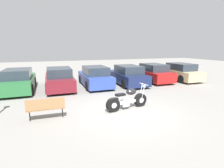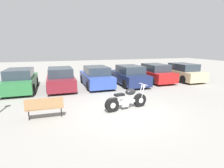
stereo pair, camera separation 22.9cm
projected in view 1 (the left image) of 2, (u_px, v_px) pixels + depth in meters
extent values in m
plane|color=gray|center=(125.00, 111.00, 7.75)|extent=(60.00, 60.00, 0.00)
cylinder|color=black|center=(140.00, 100.00, 8.38)|extent=(0.65, 0.31, 0.62)
cylinder|color=silver|center=(140.00, 100.00, 8.38)|extent=(0.28, 0.26, 0.25)
cylinder|color=black|center=(113.00, 105.00, 7.64)|extent=(0.65, 0.31, 0.62)
cylinder|color=silver|center=(113.00, 105.00, 7.64)|extent=(0.28, 0.26, 0.25)
cube|color=silver|center=(127.00, 102.00, 8.01)|extent=(1.16, 0.31, 0.12)
cube|color=silver|center=(125.00, 103.00, 7.96)|extent=(0.38, 0.30, 0.30)
ellipsoid|color=black|center=(131.00, 92.00, 8.02)|extent=(0.57, 0.43, 0.29)
cube|color=black|center=(120.00, 95.00, 7.74)|extent=(0.48, 0.31, 0.09)
ellipsoid|color=black|center=(114.00, 100.00, 7.62)|extent=(0.51, 0.28, 0.20)
cylinder|color=silver|center=(143.00, 92.00, 8.27)|extent=(0.22, 0.07, 0.76)
cylinder|color=silver|center=(141.00, 92.00, 8.42)|extent=(0.22, 0.07, 0.76)
cylinder|color=silver|center=(144.00, 84.00, 8.31)|extent=(0.14, 0.62, 0.03)
sphere|color=silver|center=(144.00, 86.00, 8.36)|extent=(0.15, 0.15, 0.15)
cylinder|color=silver|center=(120.00, 105.00, 8.00)|extent=(1.15, 0.28, 0.08)
cube|color=#286B38|center=(19.00, 83.00, 11.23)|extent=(1.72, 4.18, 0.73)
cube|color=#28333D|center=(18.00, 74.00, 10.86)|extent=(1.51, 2.17, 0.56)
cylinder|color=black|center=(10.00, 83.00, 12.19)|extent=(0.20, 0.64, 0.64)
cylinder|color=black|center=(34.00, 82.00, 12.72)|extent=(0.20, 0.64, 0.64)
cylinder|color=black|center=(0.00, 92.00, 9.81)|extent=(0.20, 0.64, 0.64)
cylinder|color=black|center=(31.00, 90.00, 10.34)|extent=(0.20, 0.64, 0.64)
cube|color=maroon|center=(59.00, 81.00, 11.89)|extent=(1.72, 4.18, 0.73)
cube|color=#28333D|center=(59.00, 72.00, 11.53)|extent=(1.51, 2.17, 0.56)
cylinder|color=black|center=(47.00, 81.00, 12.86)|extent=(0.20, 0.64, 0.64)
cylinder|color=black|center=(69.00, 80.00, 13.39)|extent=(0.20, 0.64, 0.64)
cylinder|color=black|center=(47.00, 89.00, 10.48)|extent=(0.20, 0.64, 0.64)
cylinder|color=black|center=(74.00, 87.00, 11.01)|extent=(0.20, 0.64, 0.64)
cube|color=#2D479E|center=(95.00, 79.00, 12.70)|extent=(1.72, 4.18, 0.73)
cube|color=#28333D|center=(95.00, 70.00, 12.34)|extent=(1.51, 2.17, 0.56)
cylinder|color=black|center=(81.00, 79.00, 13.67)|extent=(0.20, 0.64, 0.64)
cylinder|color=black|center=(100.00, 78.00, 14.20)|extent=(0.20, 0.64, 0.64)
cylinder|color=black|center=(88.00, 86.00, 11.29)|extent=(0.20, 0.64, 0.64)
cylinder|color=black|center=(111.00, 84.00, 11.82)|extent=(0.20, 0.64, 0.64)
cube|color=#19234C|center=(127.00, 77.00, 13.29)|extent=(1.72, 4.18, 0.73)
cube|color=#28333D|center=(129.00, 69.00, 12.93)|extent=(1.51, 2.17, 0.56)
cylinder|color=black|center=(111.00, 78.00, 14.26)|extent=(0.20, 0.64, 0.64)
cylinder|color=black|center=(129.00, 77.00, 14.79)|extent=(0.20, 0.64, 0.64)
cylinder|color=black|center=(124.00, 84.00, 11.88)|extent=(0.20, 0.64, 0.64)
cylinder|color=black|center=(145.00, 82.00, 12.41)|extent=(0.20, 0.64, 0.64)
cube|color=red|center=(152.00, 75.00, 14.55)|extent=(1.72, 4.18, 0.73)
cube|color=#28333D|center=(154.00, 67.00, 14.19)|extent=(1.51, 2.17, 0.56)
cylinder|color=black|center=(136.00, 75.00, 15.52)|extent=(0.20, 0.64, 0.64)
cylinder|color=black|center=(151.00, 74.00, 16.05)|extent=(0.20, 0.64, 0.64)
cylinder|color=black|center=(152.00, 81.00, 13.14)|extent=(0.20, 0.64, 0.64)
cylinder|color=black|center=(169.00, 79.00, 13.67)|extent=(0.20, 0.64, 0.64)
cube|color=#C6B284|center=(178.00, 74.00, 15.07)|extent=(1.72, 4.18, 0.73)
cube|color=#28333D|center=(181.00, 67.00, 14.71)|extent=(1.51, 2.17, 0.56)
cylinder|color=black|center=(162.00, 74.00, 16.04)|extent=(0.20, 0.64, 0.64)
cylinder|color=black|center=(176.00, 74.00, 16.57)|extent=(0.20, 0.64, 0.64)
cylinder|color=black|center=(181.00, 79.00, 13.66)|extent=(0.20, 0.64, 0.64)
cylinder|color=black|center=(197.00, 78.00, 14.19)|extent=(0.20, 0.64, 0.64)
cube|color=#997047|center=(46.00, 108.00, 6.82)|extent=(1.42, 0.42, 0.05)
cube|color=#997047|center=(46.00, 104.00, 6.61)|extent=(1.41, 0.06, 0.44)
cylinder|color=black|center=(30.00, 116.00, 6.68)|extent=(0.04, 0.04, 0.45)
cylinder|color=black|center=(62.00, 112.00, 7.06)|extent=(0.04, 0.04, 0.45)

